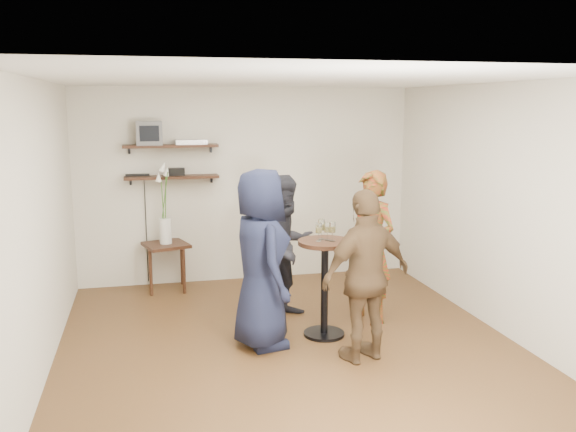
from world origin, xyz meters
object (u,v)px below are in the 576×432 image
at_px(crt_monitor, 149,133).
at_px(side_table, 166,251).
at_px(person_brown, 366,276).
at_px(person_dark, 286,247).
at_px(drinks_table, 325,275).
at_px(person_plaid, 371,247).
at_px(person_navy, 261,259).
at_px(radio, 176,172).
at_px(dvd_deck, 191,142).

bearing_deg(crt_monitor, side_table, -49.04).
height_order(crt_monitor, person_brown, crt_monitor).
bearing_deg(person_dark, side_table, 111.79).
bearing_deg(crt_monitor, drinks_table, -52.16).
distance_m(drinks_table, person_plaid, 0.72).
bearing_deg(person_navy, drinks_table, -90.00).
relative_size(person_dark, person_brown, 1.00).
bearing_deg(person_dark, radio, 104.43).
distance_m(crt_monitor, drinks_table, 3.06).
relative_size(side_table, drinks_table, 0.63).
distance_m(crt_monitor, radio, 0.59).
xyz_separation_m(dvd_deck, side_table, (-0.37, -0.17, -1.38)).
distance_m(side_table, drinks_table, 2.51).
xyz_separation_m(radio, person_dark, (1.11, -1.52, -0.71)).
bearing_deg(person_brown, dvd_deck, -81.10).
relative_size(crt_monitor, person_navy, 0.18).
bearing_deg(person_navy, person_plaid, -80.90).
distance_m(crt_monitor, side_table, 1.52).
distance_m(dvd_deck, person_plaid, 2.77).
height_order(dvd_deck, person_brown, dvd_deck).
xyz_separation_m(side_table, person_brown, (1.73, -2.65, 0.30)).
bearing_deg(side_table, dvd_deck, 25.27).
distance_m(dvd_deck, side_table, 1.44).
relative_size(drinks_table, person_plaid, 0.60).
xyz_separation_m(side_table, person_plaid, (2.15, -1.67, 0.32)).
bearing_deg(person_navy, radio, 7.81).
bearing_deg(person_navy, crt_monitor, 14.86).
xyz_separation_m(crt_monitor, person_navy, (0.99, -2.27, -1.13)).
relative_size(crt_monitor, radio, 1.45).
height_order(drinks_table, person_dark, person_dark).
bearing_deg(person_dark, person_navy, -141.45).
relative_size(crt_monitor, drinks_table, 0.32).
bearing_deg(radio, dvd_deck, 0.00).
bearing_deg(side_table, person_plaid, -37.90).
height_order(side_table, drinks_table, drinks_table).
relative_size(side_table, person_brown, 0.39).
relative_size(radio, side_table, 0.34).
xyz_separation_m(radio, person_navy, (0.68, -2.27, -0.63)).
height_order(dvd_deck, side_table, dvd_deck).
xyz_separation_m(drinks_table, person_dark, (-0.26, 0.65, 0.16)).
bearing_deg(drinks_table, side_table, 127.56).
relative_size(radio, person_plaid, 0.13).
bearing_deg(person_plaid, person_brown, -50.11).
distance_m(person_dark, person_navy, 0.87).
xyz_separation_m(drinks_table, person_brown, (0.20, -0.67, 0.16)).
xyz_separation_m(radio, person_brown, (1.56, -2.83, -0.71)).
relative_size(drinks_table, person_navy, 0.57).
bearing_deg(person_dark, person_plaid, -42.36).
distance_m(side_table, person_brown, 3.18).
height_order(crt_monitor, person_navy, crt_monitor).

